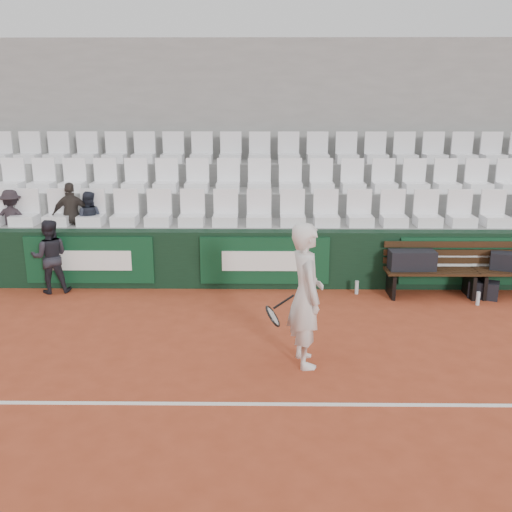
{
  "coord_description": "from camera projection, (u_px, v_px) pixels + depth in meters",
  "views": [
    {
      "loc": [
        -0.24,
        -5.51,
        3.2
      ],
      "look_at": [
        -0.33,
        2.4,
        1.0
      ],
      "focal_mm": 40.0,
      "sensor_mm": 36.0,
      "label": 1
    }
  ],
  "objects": [
    {
      "name": "court_baseline",
      "position": [
        284.0,
        404.0,
        6.16
      ],
      "size": [
        18.0,
        0.06,
        0.01
      ],
      "primitive_type": "cube",
      "color": "white",
      "rests_on": "ground"
    },
    {
      "name": "tennis_player",
      "position": [
        306.0,
        295.0,
        6.9
      ],
      "size": [
        0.77,
        0.72,
        1.79
      ],
      "color": "silver",
      "rests_on": "ground"
    },
    {
      "name": "grandstand_rear_wall",
      "position": [
        274.0,
        145.0,
        12.46
      ],
      "size": [
        18.0,
        0.3,
        4.4
      ],
      "primitive_type": "cube",
      "color": "gray",
      "rests_on": "ground"
    },
    {
      "name": "seat_row_back",
      "position": [
        274.0,
        147.0,
        11.68
      ],
      "size": [
        11.9,
        0.44,
        0.63
      ],
      "primitive_type": "cube",
      "color": "silver",
      "rests_on": "grandstand_tier_back"
    },
    {
      "name": "spectator_a",
      "position": [
        9.0,
        195.0,
        10.13
      ],
      "size": [
        0.73,
        0.46,
        1.07
      ],
      "primitive_type": "imported",
      "rotation": [
        0.0,
        0.0,
        3.23
      ],
      "color": "black",
      "rests_on": "grandstand_tier_front"
    },
    {
      "name": "water_bottle_far",
      "position": [
        478.0,
        298.0,
        9.09
      ],
      "size": [
        0.06,
        0.06,
        0.22
      ],
      "primitive_type": "cylinder",
      "color": "silver",
      "rests_on": "ground"
    },
    {
      "name": "grandstand_tier_back",
      "position": [
        274.0,
        207.0,
        12.19
      ],
      "size": [
        18.0,
        0.95,
        1.9
      ],
      "primitive_type": "cube",
      "color": "gray",
      "rests_on": "ground"
    },
    {
      "name": "sports_bag_ground",
      "position": [
        483.0,
        289.0,
        9.42
      ],
      "size": [
        0.54,
        0.45,
        0.28
      ],
      "primitive_type": "cube",
      "rotation": [
        0.0,
        0.0,
        -0.42
      ],
      "color": "black",
      "rests_on": "ground"
    },
    {
      "name": "water_bottle_near",
      "position": [
        357.0,
        287.0,
        9.61
      ],
      "size": [
        0.06,
        0.06,
        0.23
      ],
      "primitive_type": "cylinder",
      "color": "silver",
      "rests_on": "ground"
    },
    {
      "name": "spectator_c",
      "position": [
        87.0,
        195.0,
        10.12
      ],
      "size": [
        0.53,
        0.42,
        1.05
      ],
      "primitive_type": "imported",
      "rotation": [
        0.0,
        0.0,
        3.1
      ],
      "color": "#1F232F",
      "rests_on": "grandstand_tier_front"
    },
    {
      "name": "back_barrier",
      "position": [
        280.0,
        259.0,
        9.87
      ],
      "size": [
        18.0,
        0.34,
        1.0
      ],
      "color": "black",
      "rests_on": "ground"
    },
    {
      "name": "seat_row_front",
      "position": [
        276.0,
        208.0,
        10.09
      ],
      "size": [
        11.9,
        0.44,
        0.63
      ],
      "primitive_type": "cube",
      "color": "white",
      "rests_on": "grandstand_tier_front"
    },
    {
      "name": "spectator_b",
      "position": [
        70.0,
        191.0,
        10.11
      ],
      "size": [
        0.75,
        0.41,
        1.2
      ],
      "primitive_type": "imported",
      "rotation": [
        0.0,
        0.0,
        3.32
      ],
      "color": "#322C28",
      "rests_on": "grandstand_tier_front"
    },
    {
      "name": "grandstand_tier_front",
      "position": [
        275.0,
        250.0,
        10.48
      ],
      "size": [
        18.0,
        0.95,
        1.0
      ],
      "primitive_type": "cube",
      "color": "gray",
      "rests_on": "ground"
    },
    {
      "name": "bench_left",
      "position": [
        430.0,
        283.0,
        9.47
      ],
      "size": [
        1.5,
        0.56,
        0.45
      ],
      "primitive_type": "cube",
      "color": "#321D0F",
      "rests_on": "ground"
    },
    {
      "name": "grandstand_tier_mid",
      "position": [
        274.0,
        227.0,
        11.34
      ],
      "size": [
        18.0,
        0.95,
        1.45
      ],
      "primitive_type": "cube",
      "color": "gray",
      "rests_on": "ground"
    },
    {
      "name": "sports_bag_right",
      "position": [
        510.0,
        262.0,
        9.4
      ],
      "size": [
        0.67,
        0.47,
        0.28
      ],
      "primitive_type": "cube",
      "rotation": [
        0.0,
        0.0,
        -0.35
      ],
      "color": "black",
      "rests_on": "bench_right"
    },
    {
      "name": "seat_row_mid",
      "position": [
        275.0,
        175.0,
        10.89
      ],
      "size": [
        11.9,
        0.44,
        0.63
      ],
      "primitive_type": "cube",
      "color": "white",
      "rests_on": "grandstand_tier_mid"
    },
    {
      "name": "ground",
      "position": [
        284.0,
        405.0,
        6.16
      ],
      "size": [
        80.0,
        80.0,
        0.0
      ],
      "primitive_type": "plane",
      "color": "#A84226",
      "rests_on": "ground"
    },
    {
      "name": "sports_bag_left",
      "position": [
        412.0,
        260.0,
        9.42
      ],
      "size": [
        0.76,
        0.34,
        0.32
      ],
      "primitive_type": "cube",
      "rotation": [
        0.0,
        0.0,
        0.03
      ],
      "color": "black",
      "rests_on": "bench_left"
    },
    {
      "name": "ball_kid",
      "position": [
        50.0,
        257.0,
        9.56
      ],
      "size": [
        0.71,
        0.61,
        1.26
      ],
      "primitive_type": "imported",
      "rotation": [
        0.0,
        0.0,
        3.4
      ],
      "color": "black",
      "rests_on": "ground"
    }
  ]
}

